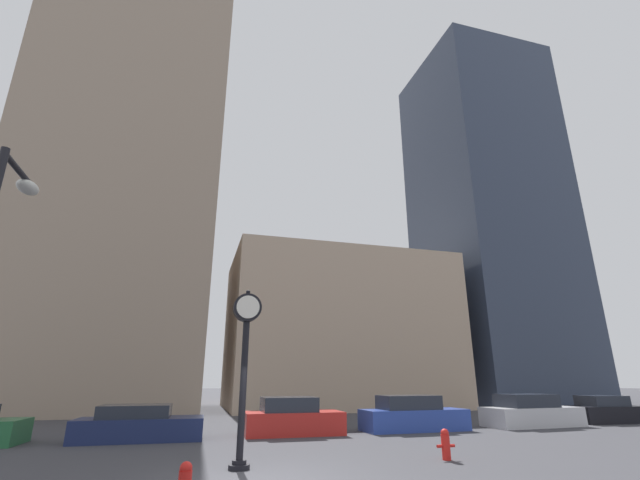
% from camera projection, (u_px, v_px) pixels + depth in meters
% --- Properties ---
extents(building_tall_tower, '(13.98, 12.00, 36.70)m').
position_uv_depth(building_tall_tower, '(130.00, 171.00, 35.01)').
color(building_tall_tower, gray).
rests_on(building_tall_tower, ground_plane).
extents(building_storefront_row, '(17.58, 12.00, 11.84)m').
position_uv_depth(building_storefront_row, '(336.00, 332.00, 35.82)').
color(building_storefront_row, tan).
rests_on(building_storefront_row, ground_plane).
extents(building_glass_modern, '(11.77, 12.00, 35.83)m').
position_uv_depth(building_glass_modern, '(487.00, 218.00, 43.83)').
color(building_glass_modern, '#2D384C').
rests_on(building_glass_modern, ground_plane).
extents(street_clock, '(0.77, 0.54, 4.57)m').
position_uv_depth(street_clock, '(245.00, 349.00, 11.65)').
color(street_clock, black).
rests_on(street_clock, ground_plane).
extents(car_navy, '(4.57, 2.00, 1.25)m').
position_uv_depth(car_navy, '(139.00, 425.00, 15.86)').
color(car_navy, '#19234C').
rests_on(car_navy, ground_plane).
extents(car_red, '(4.05, 1.98, 1.45)m').
position_uv_depth(car_red, '(292.00, 419.00, 17.59)').
color(car_red, red).
rests_on(car_red, ground_plane).
extents(car_blue, '(4.71, 1.78, 1.47)m').
position_uv_depth(car_blue, '(413.00, 416.00, 18.92)').
color(car_blue, '#28429E').
rests_on(car_blue, ground_plane).
extents(car_silver, '(4.83, 2.06, 1.47)m').
position_uv_depth(car_silver, '(531.00, 413.00, 20.56)').
color(car_silver, '#BCBCC1').
rests_on(car_silver, ground_plane).
extents(car_black, '(3.95, 1.94, 1.33)m').
position_uv_depth(car_black, '(606.00, 411.00, 22.32)').
color(car_black, black).
rests_on(car_black, ground_plane).
extents(fire_hydrant_far, '(0.55, 0.24, 0.81)m').
position_uv_depth(fire_hydrant_far, '(446.00, 444.00, 12.11)').
color(fire_hydrant_far, red).
rests_on(fire_hydrant_far, ground_plane).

